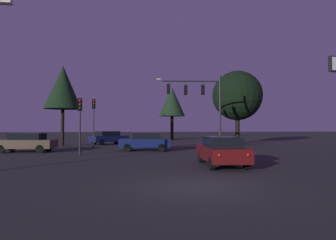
{
  "coord_description": "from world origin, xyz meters",
  "views": [
    {
      "loc": [
        -2.07,
        -9.6,
        2.01
      ],
      "look_at": [
        0.92,
        15.25,
        2.61
      ],
      "focal_mm": 31.12,
      "sensor_mm": 36.0,
      "label": 1
    }
  ],
  "objects_px": {
    "car_nearside_lane": "(222,150)",
    "car_crossing_left": "(146,141)",
    "car_far_lane": "(109,138)",
    "traffic_signal_mast_arm": "(200,97)",
    "car_crossing_right": "(26,142)",
    "traffic_light_corner_left": "(80,115)",
    "tree_behind_sign": "(63,87)",
    "traffic_light_corner_right": "(94,114)",
    "tree_center_horizon": "(172,102)",
    "tree_left_far": "(237,96)"
  },
  "relations": [
    {
      "from": "traffic_light_corner_right",
      "to": "car_nearside_lane",
      "type": "distance_m",
      "value": 15.98
    },
    {
      "from": "car_far_lane",
      "to": "car_nearside_lane",
      "type": "bearing_deg",
      "value": -69.24
    },
    {
      "from": "car_crossing_right",
      "to": "tree_behind_sign",
      "type": "distance_m",
      "value": 9.59
    },
    {
      "from": "traffic_signal_mast_arm",
      "to": "car_far_lane",
      "type": "relative_size",
      "value": 1.49
    },
    {
      "from": "car_crossing_left",
      "to": "tree_behind_sign",
      "type": "height_order",
      "value": "tree_behind_sign"
    },
    {
      "from": "traffic_signal_mast_arm",
      "to": "car_crossing_right",
      "type": "xyz_separation_m",
      "value": [
        -14.58,
        -1.7,
        -3.95
      ]
    },
    {
      "from": "tree_center_horizon",
      "to": "traffic_signal_mast_arm",
      "type": "bearing_deg",
      "value": -90.35
    },
    {
      "from": "traffic_signal_mast_arm",
      "to": "traffic_light_corner_left",
      "type": "distance_m",
      "value": 11.09
    },
    {
      "from": "traffic_signal_mast_arm",
      "to": "tree_behind_sign",
      "type": "xyz_separation_m",
      "value": [
        -13.59,
        6.12,
        1.51
      ]
    },
    {
      "from": "car_nearside_lane",
      "to": "car_crossing_right",
      "type": "xyz_separation_m",
      "value": [
        -13.04,
        9.72,
        0.0
      ]
    },
    {
      "from": "car_far_lane",
      "to": "tree_behind_sign",
      "type": "relative_size",
      "value": 0.53
    },
    {
      "from": "traffic_light_corner_right",
      "to": "tree_center_horizon",
      "type": "distance_m",
      "value": 20.97
    },
    {
      "from": "traffic_signal_mast_arm",
      "to": "tree_left_far",
      "type": "distance_m",
      "value": 9.17
    },
    {
      "from": "traffic_light_corner_left",
      "to": "car_nearside_lane",
      "type": "distance_m",
      "value": 10.95
    },
    {
      "from": "traffic_signal_mast_arm",
      "to": "traffic_light_corner_right",
      "type": "xyz_separation_m",
      "value": [
        -9.81,
        2.02,
        -1.47
      ]
    },
    {
      "from": "traffic_signal_mast_arm",
      "to": "car_far_lane",
      "type": "distance_m",
      "value": 12.56
    },
    {
      "from": "traffic_signal_mast_arm",
      "to": "traffic_light_corner_left",
      "type": "relative_size",
      "value": 1.67
    },
    {
      "from": "car_far_lane",
      "to": "car_crossing_right",
      "type": "bearing_deg",
      "value": -120.53
    },
    {
      "from": "traffic_signal_mast_arm",
      "to": "car_far_lane",
      "type": "bearing_deg",
      "value": 138.15
    },
    {
      "from": "traffic_signal_mast_arm",
      "to": "car_nearside_lane",
      "type": "bearing_deg",
      "value": -97.66
    },
    {
      "from": "traffic_light_corner_right",
      "to": "tree_center_horizon",
      "type": "relative_size",
      "value": 0.55
    },
    {
      "from": "car_crossing_left",
      "to": "car_crossing_right",
      "type": "xyz_separation_m",
      "value": [
        -9.55,
        -0.32,
        0.0
      ]
    },
    {
      "from": "traffic_signal_mast_arm",
      "to": "tree_center_horizon",
      "type": "xyz_separation_m",
      "value": [
        0.12,
        20.28,
        1.32
      ]
    },
    {
      "from": "car_crossing_left",
      "to": "tree_behind_sign",
      "type": "relative_size",
      "value": 0.52
    },
    {
      "from": "tree_behind_sign",
      "to": "tree_center_horizon",
      "type": "relative_size",
      "value": 1.02
    },
    {
      "from": "traffic_light_corner_right",
      "to": "tree_center_horizon",
      "type": "bearing_deg",
      "value": 61.46
    },
    {
      "from": "car_crossing_left",
      "to": "car_far_lane",
      "type": "bearing_deg",
      "value": 112.43
    },
    {
      "from": "car_nearside_lane",
      "to": "car_crossing_left",
      "type": "distance_m",
      "value": 10.63
    },
    {
      "from": "traffic_light_corner_left",
      "to": "car_crossing_left",
      "type": "distance_m",
      "value": 6.23
    },
    {
      "from": "car_crossing_right",
      "to": "car_far_lane",
      "type": "height_order",
      "value": "same"
    },
    {
      "from": "tree_left_far",
      "to": "traffic_light_corner_left",
      "type": "bearing_deg",
      "value": -144.25
    },
    {
      "from": "traffic_signal_mast_arm",
      "to": "car_nearside_lane",
      "type": "height_order",
      "value": "traffic_signal_mast_arm"
    },
    {
      "from": "tree_behind_sign",
      "to": "tree_center_horizon",
      "type": "bearing_deg",
      "value": 45.92
    },
    {
      "from": "traffic_light_corner_right",
      "to": "car_far_lane",
      "type": "xyz_separation_m",
      "value": [
        0.92,
        5.93,
        -2.48
      ]
    },
    {
      "from": "traffic_light_corner_left",
      "to": "tree_behind_sign",
      "type": "relative_size",
      "value": 0.47
    },
    {
      "from": "tree_behind_sign",
      "to": "tree_center_horizon",
      "type": "height_order",
      "value": "tree_behind_sign"
    },
    {
      "from": "traffic_signal_mast_arm",
      "to": "car_crossing_left",
      "type": "xyz_separation_m",
      "value": [
        -5.03,
        -1.38,
        -3.95
      ]
    },
    {
      "from": "traffic_light_corner_left",
      "to": "car_far_lane",
      "type": "bearing_deg",
      "value": 85.44
    },
    {
      "from": "car_crossing_right",
      "to": "tree_center_horizon",
      "type": "bearing_deg",
      "value": 56.23
    },
    {
      "from": "car_far_lane",
      "to": "traffic_light_corner_left",
      "type": "bearing_deg",
      "value": -94.56
    },
    {
      "from": "tree_behind_sign",
      "to": "car_crossing_left",
      "type": "bearing_deg",
      "value": -41.21
    },
    {
      "from": "traffic_signal_mast_arm",
      "to": "traffic_light_corner_right",
      "type": "distance_m",
      "value": 10.12
    },
    {
      "from": "traffic_signal_mast_arm",
      "to": "car_crossing_left",
      "type": "height_order",
      "value": "traffic_signal_mast_arm"
    },
    {
      "from": "tree_left_far",
      "to": "tree_behind_sign",
      "type": "bearing_deg",
      "value": -177.96
    },
    {
      "from": "traffic_light_corner_right",
      "to": "car_crossing_left",
      "type": "relative_size",
      "value": 1.04
    },
    {
      "from": "traffic_signal_mast_arm",
      "to": "car_crossing_right",
      "type": "distance_m",
      "value": 15.2
    },
    {
      "from": "car_nearside_lane",
      "to": "tree_left_far",
      "type": "height_order",
      "value": "tree_left_far"
    },
    {
      "from": "car_far_lane",
      "to": "traffic_signal_mast_arm",
      "type": "bearing_deg",
      "value": -41.85
    },
    {
      "from": "traffic_light_corner_right",
      "to": "car_nearside_lane",
      "type": "xyz_separation_m",
      "value": [
        8.27,
        -13.45,
        -2.48
      ]
    },
    {
      "from": "tree_behind_sign",
      "to": "traffic_light_corner_left",
      "type": "bearing_deg",
      "value": -71.04
    }
  ]
}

